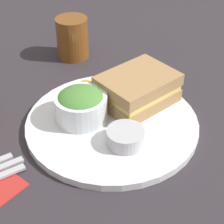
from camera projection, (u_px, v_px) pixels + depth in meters
ground_plane at (112, 126)px, 0.72m from camera, size 4.00×4.00×0.00m
plate at (112, 123)px, 0.72m from camera, size 0.33×0.33×0.01m
sandwich at (136, 88)px, 0.75m from camera, size 0.16×0.13×0.06m
salad_bowl at (81, 104)px, 0.70m from camera, size 0.10×0.10×0.06m
dressing_cup at (125, 137)px, 0.66m from camera, size 0.07×0.07×0.03m
orange_wedge at (86, 90)px, 0.76m from camera, size 0.04×0.04×0.04m
drink_glass at (72, 38)px, 0.91m from camera, size 0.08×0.08×0.10m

